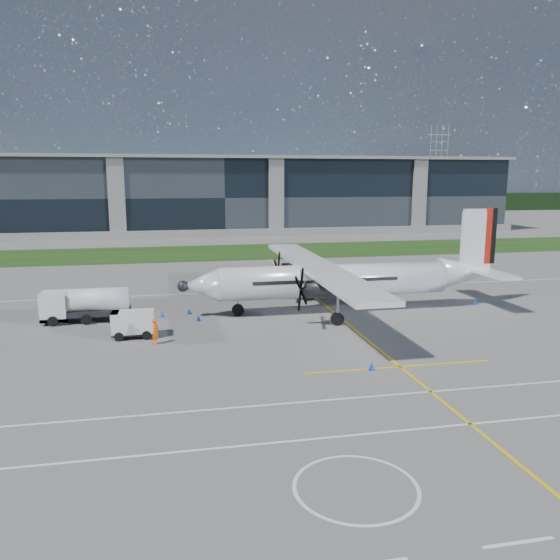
{
  "coord_description": "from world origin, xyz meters",
  "views": [
    {
      "loc": [
        -10.42,
        -35.6,
        11.35
      ],
      "look_at": [
        -1.25,
        10.06,
        2.59
      ],
      "focal_mm": 35.0,
      "sensor_mm": 36.0,
      "label": 1
    }
  ],
  "objects_px": {
    "fuel_tanker_truck": "(79,305)",
    "ground_crew_person": "(155,330)",
    "turboprop_aircraft": "(346,261)",
    "safety_cone_nose_stbd": "(189,311)",
    "baggage_tug": "(133,324)",
    "safety_cone_stbdwing": "(284,278)",
    "safety_cone_tail": "(476,302)",
    "safety_cone_fwd": "(162,314)",
    "safety_cone_nose_port": "(198,318)",
    "safety_cone_portwing": "(372,366)",
    "pylon_east": "(438,167)"
  },
  "relations": [
    {
      "from": "fuel_tanker_truck",
      "to": "ground_crew_person",
      "type": "xyz_separation_m",
      "value": [
        6.07,
        -7.31,
        -0.31
      ]
    },
    {
      "from": "turboprop_aircraft",
      "to": "safety_cone_nose_stbd",
      "type": "distance_m",
      "value": 14.0
    },
    {
      "from": "baggage_tug",
      "to": "safety_cone_stbdwing",
      "type": "bearing_deg",
      "value": 52.23
    },
    {
      "from": "fuel_tanker_truck",
      "to": "ground_crew_person",
      "type": "bearing_deg",
      "value": -50.31
    },
    {
      "from": "safety_cone_tail",
      "to": "safety_cone_stbdwing",
      "type": "height_order",
      "value": "same"
    },
    {
      "from": "turboprop_aircraft",
      "to": "safety_cone_fwd",
      "type": "bearing_deg",
      "value": 177.27
    },
    {
      "from": "safety_cone_stbdwing",
      "to": "safety_cone_fwd",
      "type": "bearing_deg",
      "value": -132.89
    },
    {
      "from": "ground_crew_person",
      "to": "safety_cone_nose_port",
      "type": "height_order",
      "value": "ground_crew_person"
    },
    {
      "from": "safety_cone_nose_stbd",
      "to": "safety_cone_stbdwing",
      "type": "height_order",
      "value": "same"
    },
    {
      "from": "turboprop_aircraft",
      "to": "baggage_tug",
      "type": "bearing_deg",
      "value": -165.08
    },
    {
      "from": "safety_cone_portwing",
      "to": "safety_cone_stbdwing",
      "type": "relative_size",
      "value": 1.0
    },
    {
      "from": "turboprop_aircraft",
      "to": "fuel_tanker_truck",
      "type": "bearing_deg",
      "value": 178.39
    },
    {
      "from": "safety_cone_nose_port",
      "to": "safety_cone_tail",
      "type": "bearing_deg",
      "value": 1.56
    },
    {
      "from": "safety_cone_nose_stbd",
      "to": "safety_cone_nose_port",
      "type": "distance_m",
      "value": 2.53
    },
    {
      "from": "pylon_east",
      "to": "safety_cone_nose_port",
      "type": "relative_size",
      "value": 60.0
    },
    {
      "from": "safety_cone_fwd",
      "to": "safety_cone_nose_stbd",
      "type": "bearing_deg",
      "value": 17.66
    },
    {
      "from": "safety_cone_nose_port",
      "to": "safety_cone_portwing",
      "type": "bearing_deg",
      "value": -54.76
    },
    {
      "from": "turboprop_aircraft",
      "to": "safety_cone_fwd",
      "type": "xyz_separation_m",
      "value": [
        -15.5,
        0.74,
        -4.1
      ]
    },
    {
      "from": "safety_cone_fwd",
      "to": "safety_cone_tail",
      "type": "bearing_deg",
      "value": -2.21
    },
    {
      "from": "safety_cone_stbdwing",
      "to": "baggage_tug",
      "type": "bearing_deg",
      "value": -127.77
    },
    {
      "from": "fuel_tanker_truck",
      "to": "ground_crew_person",
      "type": "height_order",
      "value": "fuel_tanker_truck"
    },
    {
      "from": "safety_cone_nose_port",
      "to": "safety_cone_stbdwing",
      "type": "bearing_deg",
      "value": 56.95
    },
    {
      "from": "ground_crew_person",
      "to": "safety_cone_tail",
      "type": "height_order",
      "value": "ground_crew_person"
    },
    {
      "from": "ground_crew_person",
      "to": "safety_cone_fwd",
      "type": "height_order",
      "value": "ground_crew_person"
    },
    {
      "from": "safety_cone_nose_port",
      "to": "safety_cone_nose_stbd",
      "type": "bearing_deg",
      "value": 104.91
    },
    {
      "from": "baggage_tug",
      "to": "safety_cone_stbdwing",
      "type": "distance_m",
      "value": 24.93
    },
    {
      "from": "pylon_east",
      "to": "ground_crew_person",
      "type": "distance_m",
      "value": 177.59
    },
    {
      "from": "fuel_tanker_truck",
      "to": "safety_cone_fwd",
      "type": "bearing_deg",
      "value": 1.08
    },
    {
      "from": "turboprop_aircraft",
      "to": "safety_cone_nose_stbd",
      "type": "height_order",
      "value": "turboprop_aircraft"
    },
    {
      "from": "safety_cone_portwing",
      "to": "safety_cone_tail",
      "type": "relative_size",
      "value": 1.0
    },
    {
      "from": "safety_cone_portwing",
      "to": "safety_cone_tail",
      "type": "xyz_separation_m",
      "value": [
        15.32,
        14.25,
        0.0
      ]
    },
    {
      "from": "baggage_tug",
      "to": "safety_cone_tail",
      "type": "xyz_separation_m",
      "value": [
        29.74,
        4.33,
        -0.7
      ]
    },
    {
      "from": "turboprop_aircraft",
      "to": "safety_cone_stbdwing",
      "type": "height_order",
      "value": "turboprop_aircraft"
    },
    {
      "from": "baggage_tug",
      "to": "safety_cone_nose_stbd",
      "type": "bearing_deg",
      "value": 55.6
    },
    {
      "from": "baggage_tug",
      "to": "safety_cone_portwing",
      "type": "height_order",
      "value": "baggage_tug"
    },
    {
      "from": "safety_cone_tail",
      "to": "safety_cone_nose_port",
      "type": "xyz_separation_m",
      "value": [
        -24.91,
        -0.68,
        0.0
      ]
    },
    {
      "from": "fuel_tanker_truck",
      "to": "safety_cone_nose_stbd",
      "type": "relative_size",
      "value": 14.23
    },
    {
      "from": "fuel_tanker_truck",
      "to": "safety_cone_portwing",
      "type": "height_order",
      "value": "fuel_tanker_truck"
    },
    {
      "from": "turboprop_aircraft",
      "to": "baggage_tug",
      "type": "xyz_separation_m",
      "value": [
        -17.48,
        -4.66,
        -3.4
      ]
    },
    {
      "from": "baggage_tug",
      "to": "safety_cone_fwd",
      "type": "relative_size",
      "value": 6.34
    },
    {
      "from": "safety_cone_tail",
      "to": "safety_cone_fwd",
      "type": "height_order",
      "value": "same"
    },
    {
      "from": "fuel_tanker_truck",
      "to": "baggage_tug",
      "type": "height_order",
      "value": "fuel_tanker_truck"
    },
    {
      "from": "turboprop_aircraft",
      "to": "safety_cone_tail",
      "type": "distance_m",
      "value": 12.92
    },
    {
      "from": "turboprop_aircraft",
      "to": "safety_cone_nose_stbd",
      "type": "bearing_deg",
      "value": 173.84
    },
    {
      "from": "ground_crew_person",
      "to": "safety_cone_nose_stbd",
      "type": "distance_m",
      "value": 8.56
    },
    {
      "from": "safety_cone_nose_stbd",
      "to": "safety_cone_nose_port",
      "type": "bearing_deg",
      "value": -75.09
    },
    {
      "from": "safety_cone_nose_stbd",
      "to": "fuel_tanker_truck",
      "type": "bearing_deg",
      "value": -174.57
    },
    {
      "from": "fuel_tanker_truck",
      "to": "safety_cone_nose_port",
      "type": "bearing_deg",
      "value": -9.94
    },
    {
      "from": "ground_crew_person",
      "to": "safety_cone_fwd",
      "type": "xyz_separation_m",
      "value": [
        0.36,
        7.44,
        -0.78
      ]
    },
    {
      "from": "fuel_tanker_truck",
      "to": "safety_cone_tail",
      "type": "xyz_separation_m",
      "value": [
        34.18,
        -0.95,
        -1.08
      ]
    }
  ]
}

